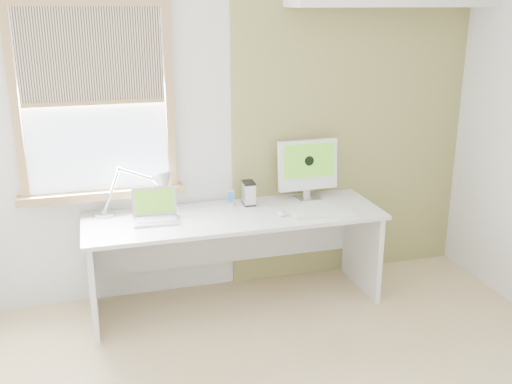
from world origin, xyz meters
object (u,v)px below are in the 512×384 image
object	(u,v)px
desk_lamp	(153,188)
desk	(233,236)
external_drive	(249,193)
laptop	(155,212)
imac	(308,166)

from	to	relation	value
desk_lamp	desk	bearing A→B (deg)	-15.95
desk	external_drive	size ratio (longest dim) A/B	12.22
desk	desk_lamp	world-z (taller)	desk_lamp
desk_lamp	external_drive	xyz separation A→B (m)	(0.73, -0.02, -0.10)
desk	laptop	world-z (taller)	laptop
imac	desk_lamp	bearing A→B (deg)	179.41
desk_lamp	laptop	world-z (taller)	desk_lamp
desk	external_drive	distance (m)	0.36
desk_lamp	imac	size ratio (longest dim) A/B	1.31
imac	external_drive	bearing A→B (deg)	-178.68
desk	desk_lamp	xyz separation A→B (m)	(-0.57, 0.16, 0.38)
desk_lamp	external_drive	size ratio (longest dim) A/B	3.53
laptop	external_drive	size ratio (longest dim) A/B	1.82
desk_lamp	laptop	distance (m)	0.21
desk_lamp	laptop	size ratio (longest dim) A/B	1.94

